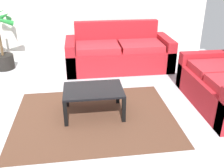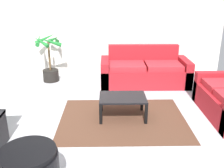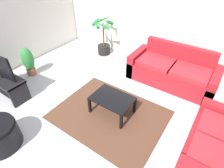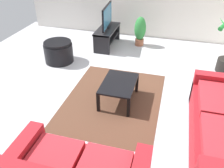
% 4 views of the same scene
% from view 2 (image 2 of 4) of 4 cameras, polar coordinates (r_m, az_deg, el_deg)
% --- Properties ---
extents(ground_plane, '(6.60, 6.60, 0.00)m').
position_cam_2_polar(ground_plane, '(4.12, -1.41, -10.90)').
color(ground_plane, '#B2B2B7').
extents(wall_back, '(6.00, 0.06, 2.70)m').
position_cam_2_polar(wall_back, '(6.58, -1.40, 13.28)').
color(wall_back, silver).
rests_on(wall_back, ground).
extents(couch_main, '(2.08, 0.90, 0.90)m').
position_cam_2_polar(couch_main, '(6.16, 7.30, 2.69)').
color(couch_main, maroon).
rests_on(couch_main, ground).
extents(coffee_table, '(0.82, 0.57, 0.39)m').
position_cam_2_polar(coffee_table, '(4.47, 2.41, -3.50)').
color(coffee_table, black).
rests_on(coffee_table, ground).
extents(area_rug, '(2.20, 1.70, 0.01)m').
position_cam_2_polar(area_rug, '(4.53, 2.42, -7.86)').
color(area_rug, '#513323').
rests_on(area_rug, ground).
extents(potted_palm, '(0.74, 0.79, 1.18)m').
position_cam_2_polar(potted_palm, '(6.46, -13.87, 4.81)').
color(potted_palm, black).
rests_on(potted_palm, ground).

